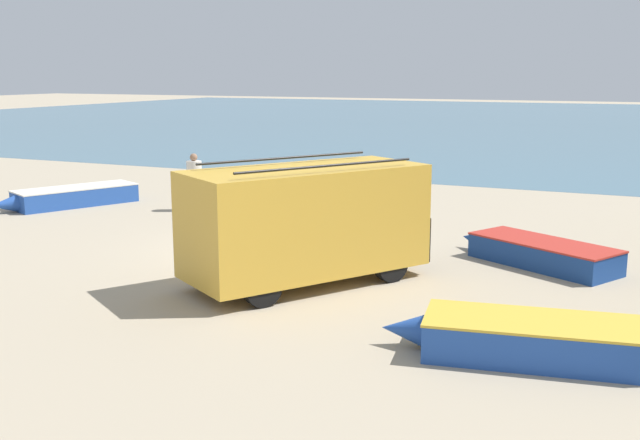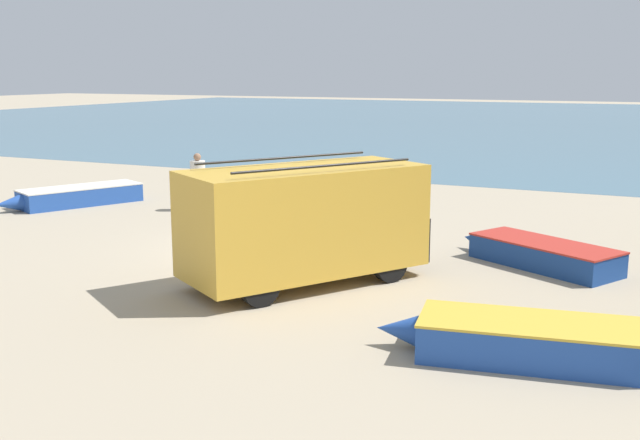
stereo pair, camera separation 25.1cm
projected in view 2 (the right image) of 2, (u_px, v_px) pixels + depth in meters
The scene contains 7 objects.
ground_plane at pixel (265, 248), 18.35m from camera, with size 200.00×200.00×0.00m, color tan.
sea_water at pixel (557, 122), 64.64m from camera, with size 120.00×80.00×0.01m, color #477084.
parked_van at pixel (306, 220), 15.09m from camera, with size 4.32×5.24×2.52m.
fishing_rowboat_0 at pixel (539, 253), 16.65m from camera, with size 3.95×2.70×0.56m.
fishing_rowboat_1 at pixel (76, 196), 24.19m from camera, with size 2.79×4.58×0.60m.
fishing_rowboat_2 at pixel (519, 339), 11.23m from camera, with size 4.04×1.84×0.61m.
fisherman_1 at pixel (198, 176), 23.19m from camera, with size 0.47×0.47×1.78m.
Camera 2 is at (8.72, -15.65, 4.26)m, focal length 42.00 mm.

